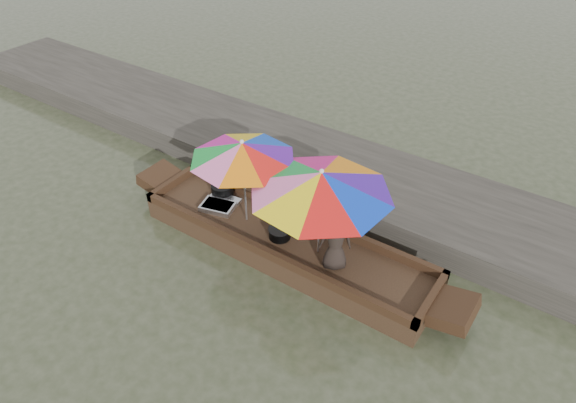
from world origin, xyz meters
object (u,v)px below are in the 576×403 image
Objects in this scene: tray_crayfish at (218,206)px; umbrella_bow at (244,182)px; charcoal_grill at (280,233)px; vendor at (336,241)px; boat_hull at (285,244)px; umbrella_stern at (320,213)px; supply_bag at (271,211)px; tray_scallop at (222,201)px; cooking_pot at (222,190)px.

umbrella_bow is at bearing 4.83° from tray_crayfish.
vendor is (1.06, -0.08, 0.41)m from charcoal_grill.
boat_hull is 1.15m from umbrella_stern.
boat_hull is 2.38× the size of umbrella_stern.
supply_bag is at bearing -49.16° from vendor.
tray_scallop is 1.61× the size of charcoal_grill.
tray_scallop is at bearing 176.71° from umbrella_stern.
vendor reaches higher than tray_crayfish.
boat_hull is at bearing -11.20° from cooking_pot.
charcoal_grill is 0.21× the size of umbrella_bow.
vendor is (2.59, -0.45, 0.39)m from cooking_pot.
tray_crayfish is at bearing -177.91° from boat_hull.
tray_crayfish is 0.34× the size of umbrella_bow.
umbrella_stern reaches higher than tray_crayfish.
cooking_pot is 0.42m from tray_crayfish.
boat_hull is 3.01× the size of umbrella_bow.
charcoal_grill is 0.56m from supply_bag.
tray_crayfish is 1.00× the size of tray_scallop.
cooking_pot is (-1.58, 0.31, 0.28)m from boat_hull.
boat_hull is at bearing 49.10° from charcoal_grill.
vendor is at bearing -2.07° from tray_crayfish.
boat_hull is 0.27m from charcoal_grill.
vendor is (2.39, -0.09, 0.45)m from tray_crayfish.
tray_scallop is (0.16, -0.19, -0.07)m from cooking_pot.
cooking_pot reaches higher than charcoal_grill.
vendor is at bearing -7.71° from boat_hull.
tray_scallop is 0.34× the size of umbrella_bow.
tray_scallop is 1.38m from charcoal_grill.
supply_bag is 0.28× the size of vendor.
boat_hull is 14.39× the size of charcoal_grill.
vendor is at bearing -5.99° from tray_scallop.
cooking_pot is at bearing 129.44° from tray_scallop.
umbrella_bow is at bearing -37.55° from vendor.
cooking_pot reaches higher than tray_crayfish.
umbrella_bow is (-0.30, -0.29, 0.65)m from supply_bag.
supply_bag is (0.94, 0.17, 0.10)m from tray_scallop.
vendor is 0.48m from umbrella_stern.
cooking_pot is at bearing 158.51° from umbrella_bow.
tray_crayfish is at bearing -76.44° from tray_scallop.
umbrella_stern is (1.13, -0.29, 0.65)m from supply_bag.
tray_crayfish is at bearing -178.57° from umbrella_stern.
umbrella_bow is (-0.73, 0.06, 0.69)m from charcoal_grill.
umbrella_bow reaches higher than supply_bag.
charcoal_grill is at bearing -39.08° from supply_bag.
umbrella_bow is at bearing 180.00° from umbrella_stern.
umbrella_bow and umbrella_stern have the same top height.
umbrella_stern is at bearing 1.43° from tray_crayfish.
boat_hull is 1.44m from tray_scallop.
boat_hull is at bearing -30.98° from supply_bag.
tray_crayfish is at bearing -61.07° from cooking_pot.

